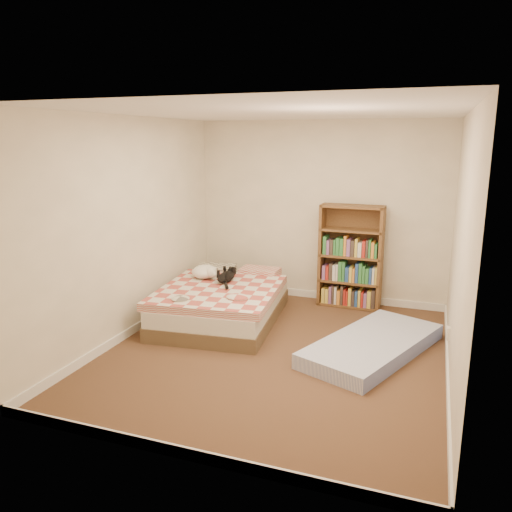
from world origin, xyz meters
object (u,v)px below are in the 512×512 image
(floor_mattress, at_px, (373,345))
(white_dog, at_px, (205,272))
(bookshelf, at_px, (350,269))
(black_cat, at_px, (227,276))
(bed, at_px, (224,301))

(floor_mattress, distance_m, white_dog, 2.38)
(bookshelf, height_order, black_cat, bookshelf)
(bookshelf, xyz_separation_m, black_cat, (-1.43, -0.92, 0.00))
(bed, bearing_deg, white_dog, 146.50)
(floor_mattress, xyz_separation_m, white_dog, (-2.26, 0.58, 0.47))
(bookshelf, relative_size, floor_mattress, 0.78)
(bed, xyz_separation_m, floor_mattress, (1.92, -0.41, -0.15))
(bed, distance_m, bookshelf, 1.80)
(bookshelf, xyz_separation_m, white_dog, (-1.76, -0.90, 0.02))
(bookshelf, height_order, floor_mattress, bookshelf)
(black_cat, bearing_deg, bed, -89.34)
(bed, height_order, bookshelf, bookshelf)
(white_dog, bearing_deg, bed, -46.02)
(bed, bearing_deg, bookshelf, 31.11)
(floor_mattress, bearing_deg, white_dog, -172.41)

